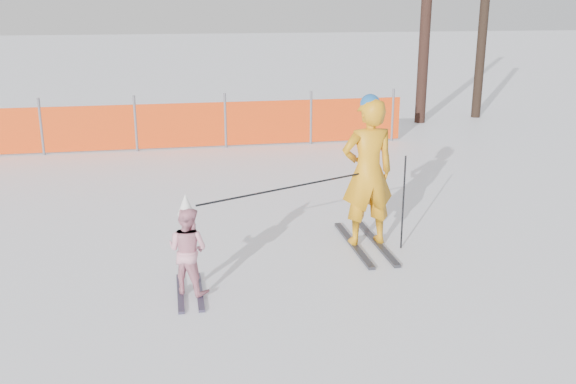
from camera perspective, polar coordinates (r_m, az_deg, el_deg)
The scene contains 6 objects.
ground at distance 7.77m, azimuth 0.69°, elevation -8.13°, with size 120.00×120.00×0.00m, color white.
adult at distance 8.67m, azimuth 7.10°, elevation 1.77°, with size 0.76×1.71×2.10m.
child at distance 7.39m, azimuth -8.90°, elevation -5.05°, with size 0.63×1.01×1.21m.
ski_poles at distance 8.14m, azimuth 3.64°, elevation -0.15°, with size 2.81×1.02×1.30m.
safety_fence at distance 14.82m, azimuth -16.96°, elevation 5.46°, with size 14.20×0.06×1.25m.
tree_trunks at distance 18.43m, azimuth 14.02°, elevation 15.83°, with size 2.19×0.77×7.11m.
Camera 1 is at (-1.39, -6.92, 3.27)m, focal length 40.00 mm.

